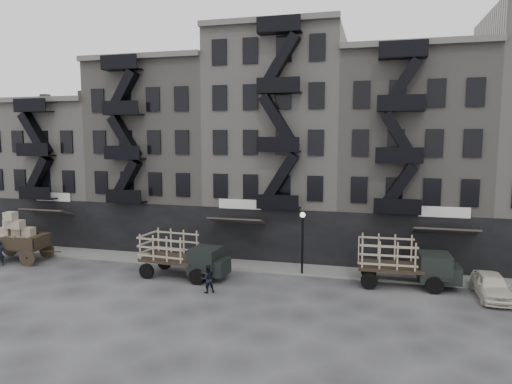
% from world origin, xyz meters
% --- Properties ---
extents(ground, '(140.00, 140.00, 0.00)m').
position_xyz_m(ground, '(0.00, 0.00, 0.00)').
color(ground, '#38383A').
rests_on(ground, ground).
extents(sidewalk, '(55.00, 2.50, 0.15)m').
position_xyz_m(sidewalk, '(0.00, 3.75, 0.07)').
color(sidewalk, slate).
rests_on(sidewalk, ground).
extents(building_west, '(10.00, 11.35, 13.20)m').
position_xyz_m(building_west, '(-20.00, 9.83, 6.00)').
color(building_west, gray).
rests_on(building_west, ground).
extents(building_midwest, '(10.00, 11.35, 16.20)m').
position_xyz_m(building_midwest, '(-10.00, 9.83, 7.50)').
color(building_midwest, slate).
rests_on(building_midwest, ground).
extents(building_center, '(10.00, 11.35, 18.20)m').
position_xyz_m(building_center, '(-0.00, 9.82, 8.50)').
color(building_center, gray).
rests_on(building_center, ground).
extents(building_mideast, '(10.00, 11.35, 16.20)m').
position_xyz_m(building_mideast, '(10.00, 9.83, 7.50)').
color(building_mideast, slate).
rests_on(building_mideast, ground).
extents(lamp_post, '(0.36, 0.36, 4.28)m').
position_xyz_m(lamp_post, '(3.00, 2.60, 2.78)').
color(lamp_post, black).
rests_on(lamp_post, ground).
extents(wagon, '(4.58, 2.73, 3.72)m').
position_xyz_m(wagon, '(-18.13, 0.77, 2.12)').
color(wagon, black).
rests_on(wagon, ground).
extents(stake_truck_west, '(6.01, 2.88, 2.93)m').
position_xyz_m(stake_truck_west, '(-4.59, 0.27, 1.67)').
color(stake_truck_west, black).
rests_on(stake_truck_west, ground).
extents(stake_truck_east, '(6.05, 2.64, 3.00)m').
position_xyz_m(stake_truck_east, '(9.44, 2.05, 1.71)').
color(stake_truck_east, black).
rests_on(stake_truck_east, ground).
extents(car_east, '(1.77, 4.31, 1.46)m').
position_xyz_m(car_east, '(14.19, 1.09, 0.73)').
color(car_east, beige).
rests_on(car_east, ground).
extents(pedestrian_west, '(0.78, 0.69, 1.78)m').
position_xyz_m(pedestrian_west, '(-18.31, -0.63, 0.89)').
color(pedestrian_west, black).
rests_on(pedestrian_west, ground).
extents(pedestrian_mid, '(1.04, 1.00, 1.69)m').
position_xyz_m(pedestrian_mid, '(-1.90, -2.17, 0.84)').
color(pedestrian_mid, black).
rests_on(pedestrian_mid, ground).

